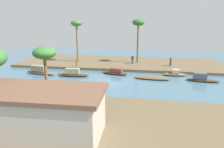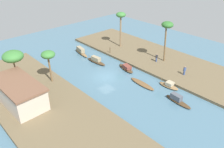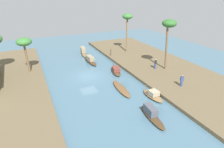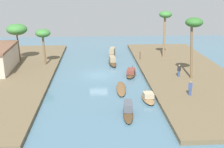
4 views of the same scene
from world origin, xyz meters
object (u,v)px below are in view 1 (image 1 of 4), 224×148
(sampan_with_red_awning, at_px, (73,73))
(sampan_foreground, at_px, (116,72))
(sampan_near_left_bank, at_px, (202,79))
(person_on_near_bank, at_px, (171,62))
(palm_tree_right_short, at_px, (44,54))
(sampan_with_tall_canopy, at_px, (40,71))
(palm_tree_left_far, at_px, (77,26))
(riverside_building, at_px, (38,112))
(sampan_upstream_small, at_px, (152,78))
(person_by_mooring, at_px, (133,60))
(palm_tree_left_near, at_px, (138,25))
(mooring_post, at_px, (76,63))
(sampan_downstream_large, at_px, (175,73))

(sampan_with_red_awning, relative_size, sampan_foreground, 1.13)
(sampan_foreground, distance_m, sampan_near_left_bank, 12.32)
(person_on_near_bank, xyz_separation_m, palm_tree_right_short, (13.59, 18.04, 3.88))
(sampan_with_tall_canopy, relative_size, palm_tree_left_far, 0.69)
(sampan_with_red_awning, relative_size, riverside_building, 0.52)
(sampan_with_tall_canopy, xyz_separation_m, sampan_near_left_bank, (-23.68, -0.13, -0.10))
(riverside_building, bearing_deg, person_on_near_bank, -116.76)
(sampan_with_red_awning, relative_size, sampan_near_left_bank, 1.10)
(person_on_near_bank, bearing_deg, sampan_foreground, 139.82)
(sampan_upstream_small, height_order, palm_tree_left_far, palm_tree_left_far)
(sampan_upstream_small, relative_size, person_by_mooring, 3.19)
(person_by_mooring, distance_m, riverside_building, 25.41)
(palm_tree_left_far, bearing_deg, riverside_building, 102.63)
(sampan_upstream_small, bearing_deg, person_on_near_bank, -109.69)
(sampan_foreground, bearing_deg, sampan_with_tall_canopy, 23.06)
(sampan_with_red_awning, distance_m, palm_tree_left_near, 14.74)
(sampan_with_red_awning, relative_size, mooring_post, 3.89)
(sampan_foreground, height_order, sampan_upstream_small, sampan_foreground)
(sampan_near_left_bank, distance_m, person_by_mooring, 12.80)
(person_by_mooring, xyz_separation_m, palm_tree_left_near, (-0.77, -1.19, 6.07))
(palm_tree_left_far, bearing_deg, sampan_downstream_large, 161.67)
(sampan_foreground, bearing_deg, sampan_upstream_small, 174.69)
(sampan_downstream_large, relative_size, person_on_near_bank, 2.15)
(sampan_downstream_large, distance_m, sampan_foreground, 8.95)
(person_on_near_bank, xyz_separation_m, person_by_mooring, (6.54, -0.64, 0.01))
(person_by_mooring, relative_size, palm_tree_right_short, 0.30)
(sampan_downstream_large, distance_m, sampan_upstream_small, 4.31)
(person_on_near_bank, height_order, palm_tree_right_short, palm_tree_right_short)
(sampan_foreground, distance_m, person_on_near_bank, 10.27)
(sampan_with_red_awning, height_order, mooring_post, mooring_post)
(sampan_downstream_large, distance_m, sampan_with_tall_canopy, 20.59)
(sampan_downstream_large, xyz_separation_m, person_by_mooring, (6.78, -5.32, 0.86))
(sampan_with_red_awning, xyz_separation_m, person_on_near_bank, (-14.72, -7.69, 0.73))
(person_on_near_bank, distance_m, mooring_post, 16.05)
(sampan_downstream_large, bearing_deg, palm_tree_left_far, -21.13)
(sampan_foreground, xyz_separation_m, person_on_near_bank, (-8.67, -5.45, 0.81))
(palm_tree_left_far, distance_m, riverside_building, 26.37)
(palm_tree_left_near, xyz_separation_m, riverside_building, (5.39, 26.16, -5.12))
(sampan_with_tall_canopy, height_order, palm_tree_right_short, palm_tree_right_short)
(person_by_mooring, bearing_deg, palm_tree_right_short, 18.30)
(palm_tree_left_near, distance_m, palm_tree_right_short, 21.48)
(mooring_post, bearing_deg, sampan_near_left_bank, 167.86)
(sampan_near_left_bank, bearing_deg, palm_tree_left_near, -39.39)
(person_by_mooring, height_order, riverside_building, riverside_building)
(palm_tree_left_near, bearing_deg, sampan_with_tall_canopy, 32.61)
(palm_tree_left_near, distance_m, palm_tree_left_far, 11.10)
(sampan_foreground, xyz_separation_m, palm_tree_left_far, (8.16, -6.42, 6.59))
(person_by_mooring, relative_size, palm_tree_left_far, 0.21)
(palm_tree_right_short, bearing_deg, sampan_foreground, -111.34)
(sampan_foreground, height_order, palm_tree_left_far, palm_tree_left_far)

